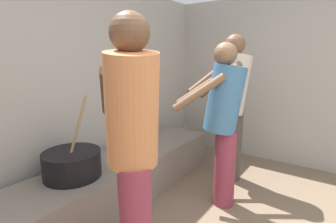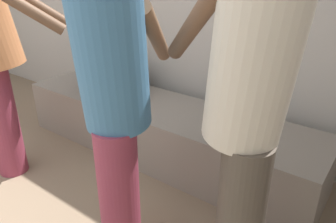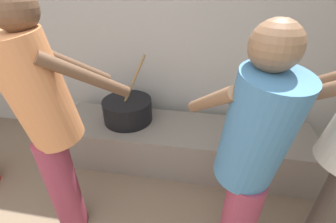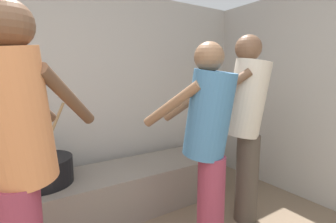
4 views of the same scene
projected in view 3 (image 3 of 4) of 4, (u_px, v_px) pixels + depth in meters
block_enclosure_rear at (130, 40)px, 2.37m from camera, size 5.41×0.20×2.21m
hearth_ledge at (182, 144)px, 2.29m from camera, size 2.47×0.60×0.42m
cooking_pot_main at (128, 110)px, 2.25m from camera, size 0.48×0.48×0.67m
cook_in_orange_shirt at (47, 118)px, 1.33m from camera, size 0.69×0.72×1.66m
cook_in_blue_shirt at (249, 159)px, 1.14m from camera, size 0.57×0.72×1.55m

